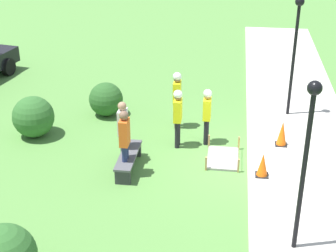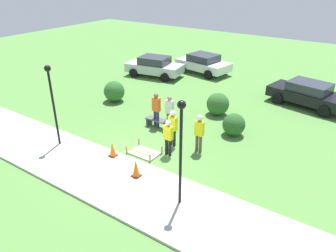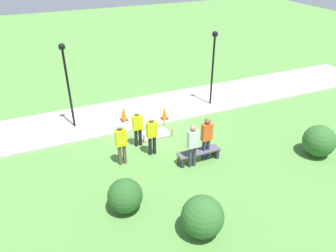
{
  "view_description": "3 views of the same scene",
  "coord_description": "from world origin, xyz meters",
  "px_view_note": "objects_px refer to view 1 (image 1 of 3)",
  "views": [
    {
      "loc": [
        -12.52,
        0.56,
        7.07
      ],
      "look_at": [
        -0.27,
        2.17,
        1.09
      ],
      "focal_mm": 55.0,
      "sensor_mm": 36.0,
      "label": 1
    },
    {
      "loc": [
        7.99,
        -9.05,
        7.5
      ],
      "look_at": [
        0.55,
        1.83,
        1.04
      ],
      "focal_mm": 35.0,
      "sensor_mm": 36.0,
      "label": 2
    },
    {
      "loc": [
        4.37,
        12.25,
        7.53
      ],
      "look_at": [
        -0.11,
        1.77,
        0.98
      ],
      "focal_mm": 35.0,
      "sensor_mm": 36.0,
      "label": 3
    }
  ],
  "objects_px": {
    "park_bench": "(129,158)",
    "worker_assistant": "(177,95)",
    "traffic_cone_near_patch": "(263,165)",
    "bystander_in_gray_shirt": "(123,128)",
    "bystander_in_orange_shirt": "(125,139)",
    "lamppost_near": "(296,40)",
    "worker_trainee": "(178,113)",
    "worker_supervisor": "(207,112)",
    "traffic_cone_far_patch": "(282,133)",
    "lamppost_far": "(307,143)"
  },
  "relations": [
    {
      "from": "traffic_cone_near_patch",
      "to": "park_bench",
      "type": "distance_m",
      "value": 3.53
    },
    {
      "from": "worker_trainee",
      "to": "lamppost_far",
      "type": "xyz_separation_m",
      "value": [
        -4.32,
        -2.95,
        1.5
      ]
    },
    {
      "from": "worker_supervisor",
      "to": "worker_assistant",
      "type": "bearing_deg",
      "value": 45.36
    },
    {
      "from": "worker_trainee",
      "to": "lamppost_far",
      "type": "bearing_deg",
      "value": -145.65
    },
    {
      "from": "worker_trainee",
      "to": "bystander_in_orange_shirt",
      "type": "height_order",
      "value": "bystander_in_orange_shirt"
    },
    {
      "from": "worker_supervisor",
      "to": "bystander_in_orange_shirt",
      "type": "distance_m",
      "value": 2.87
    },
    {
      "from": "lamppost_near",
      "to": "bystander_in_gray_shirt",
      "type": "bearing_deg",
      "value": 127.57
    },
    {
      "from": "traffic_cone_far_patch",
      "to": "park_bench",
      "type": "bearing_deg",
      "value": 113.03
    },
    {
      "from": "park_bench",
      "to": "bystander_in_gray_shirt",
      "type": "height_order",
      "value": "bystander_in_gray_shirt"
    },
    {
      "from": "worker_supervisor",
      "to": "bystander_in_gray_shirt",
      "type": "height_order",
      "value": "bystander_in_gray_shirt"
    },
    {
      "from": "traffic_cone_near_patch",
      "to": "traffic_cone_far_patch",
      "type": "height_order",
      "value": "traffic_cone_far_patch"
    },
    {
      "from": "traffic_cone_near_patch",
      "to": "bystander_in_orange_shirt",
      "type": "distance_m",
      "value": 3.61
    },
    {
      "from": "traffic_cone_near_patch",
      "to": "park_bench",
      "type": "height_order",
      "value": "traffic_cone_near_patch"
    },
    {
      "from": "worker_assistant",
      "to": "traffic_cone_near_patch",
      "type": "bearing_deg",
      "value": -137.64
    },
    {
      "from": "worker_supervisor",
      "to": "worker_assistant",
      "type": "relative_size",
      "value": 0.94
    },
    {
      "from": "bystander_in_orange_shirt",
      "to": "lamppost_near",
      "type": "xyz_separation_m",
      "value": [
        4.29,
        -4.5,
        1.54
      ]
    },
    {
      "from": "bystander_in_orange_shirt",
      "to": "traffic_cone_far_patch",
      "type": "bearing_deg",
      "value": -63.68
    },
    {
      "from": "traffic_cone_far_patch",
      "to": "bystander_in_gray_shirt",
      "type": "relative_size",
      "value": 0.42
    },
    {
      "from": "worker_assistant",
      "to": "lamppost_near",
      "type": "bearing_deg",
      "value": -70.46
    },
    {
      "from": "park_bench",
      "to": "worker_assistant",
      "type": "distance_m",
      "value": 3.02
    },
    {
      "from": "lamppost_far",
      "to": "park_bench",
      "type": "bearing_deg",
      "value": 55.23
    },
    {
      "from": "worker_assistant",
      "to": "worker_trainee",
      "type": "bearing_deg",
      "value": -172.56
    },
    {
      "from": "bystander_in_gray_shirt",
      "to": "lamppost_far",
      "type": "relative_size",
      "value": 0.48
    },
    {
      "from": "lamppost_far",
      "to": "worker_supervisor",
      "type": "bearing_deg",
      "value": 24.8
    },
    {
      "from": "bystander_in_gray_shirt",
      "to": "park_bench",
      "type": "bearing_deg",
      "value": -152.06
    },
    {
      "from": "worker_supervisor",
      "to": "worker_assistant",
      "type": "distance_m",
      "value": 1.38
    },
    {
      "from": "traffic_cone_near_patch",
      "to": "worker_supervisor",
      "type": "relative_size",
      "value": 0.38
    },
    {
      "from": "park_bench",
      "to": "traffic_cone_near_patch",
      "type": "bearing_deg",
      "value": -90.68
    },
    {
      "from": "traffic_cone_far_patch",
      "to": "bystander_in_gray_shirt",
      "type": "bearing_deg",
      "value": 107.54
    },
    {
      "from": "traffic_cone_near_patch",
      "to": "bystander_in_gray_shirt",
      "type": "bearing_deg",
      "value": 83.46
    },
    {
      "from": "bystander_in_gray_shirt",
      "to": "worker_assistant",
      "type": "bearing_deg",
      "value": -26.63
    },
    {
      "from": "worker_trainee",
      "to": "traffic_cone_near_patch",
      "type": "bearing_deg",
      "value": -122.47
    },
    {
      "from": "park_bench",
      "to": "worker_assistant",
      "type": "bearing_deg",
      "value": -19.63
    },
    {
      "from": "worker_trainee",
      "to": "worker_supervisor",
      "type": "bearing_deg",
      "value": -68.93
    },
    {
      "from": "worker_assistant",
      "to": "lamppost_near",
      "type": "distance_m",
      "value": 4.02
    },
    {
      "from": "bystander_in_orange_shirt",
      "to": "lamppost_far",
      "type": "height_order",
      "value": "lamppost_far"
    },
    {
      "from": "worker_supervisor",
      "to": "bystander_in_gray_shirt",
      "type": "relative_size",
      "value": 0.95
    },
    {
      "from": "park_bench",
      "to": "lamppost_far",
      "type": "height_order",
      "value": "lamppost_far"
    },
    {
      "from": "traffic_cone_near_patch",
      "to": "bystander_in_orange_shirt",
      "type": "relative_size",
      "value": 0.35
    },
    {
      "from": "worker_assistant",
      "to": "lamppost_near",
      "type": "height_order",
      "value": "lamppost_near"
    },
    {
      "from": "bystander_in_gray_shirt",
      "to": "lamppost_far",
      "type": "height_order",
      "value": "lamppost_far"
    },
    {
      "from": "worker_supervisor",
      "to": "worker_assistant",
      "type": "xyz_separation_m",
      "value": [
        0.97,
        0.98,
        0.09
      ]
    },
    {
      "from": "bystander_in_gray_shirt",
      "to": "lamppost_near",
      "type": "height_order",
      "value": "lamppost_near"
    },
    {
      "from": "worker_trainee",
      "to": "bystander_in_orange_shirt",
      "type": "relative_size",
      "value": 0.96
    },
    {
      "from": "park_bench",
      "to": "bystander_in_orange_shirt",
      "type": "xyz_separation_m",
      "value": [
        -0.29,
        0.01,
        0.73
      ]
    },
    {
      "from": "traffic_cone_near_patch",
      "to": "park_bench",
      "type": "xyz_separation_m",
      "value": [
        0.04,
        3.53,
        -0.1
      ]
    },
    {
      "from": "traffic_cone_far_patch",
      "to": "worker_trainee",
      "type": "xyz_separation_m",
      "value": [
        -0.28,
        2.99,
        0.58
      ]
    },
    {
      "from": "bystander_in_orange_shirt",
      "to": "lamppost_near",
      "type": "bearing_deg",
      "value": -46.38
    },
    {
      "from": "traffic_cone_far_patch",
      "to": "bystander_in_gray_shirt",
      "type": "distance_m",
      "value": 4.58
    },
    {
      "from": "worker_supervisor",
      "to": "lamppost_near",
      "type": "bearing_deg",
      "value": -48.84
    }
  ]
}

